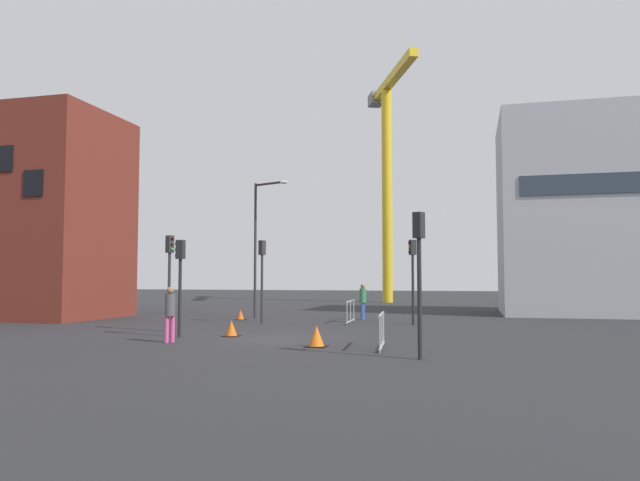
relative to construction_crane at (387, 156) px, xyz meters
name	(u,v)px	position (x,y,z in m)	size (l,w,h in m)	color
ground	(278,338)	(0.27, -31.72, -12.96)	(160.00, 160.00, 0.00)	#28282B
brick_building	(34,216)	(-16.12, -24.63, -7.44)	(8.83, 6.60, 11.03)	maroon
office_block	(596,215)	(14.28, -14.20, -7.07)	(10.93, 8.03, 11.78)	#A8AAB2
construction_crane	(387,156)	(0.00, 0.00, 0.00)	(5.93, 12.63, 19.85)	yellow
streetlamp_tall	(259,237)	(-4.00, -21.98, -8.58)	(2.13, 0.92, 7.30)	#2D2D30
traffic_light_median	(419,260)	(5.69, -36.17, -10.32)	(0.33, 0.39, 3.93)	#232326
traffic_light_island	(413,267)	(4.42, -24.43, -10.32)	(0.38, 0.36, 3.93)	#232326
traffic_light_corner	(170,267)	(-4.83, -30.33, -10.34)	(0.39, 0.34, 3.88)	#2D2D30
traffic_light_verge	(180,271)	(-3.36, -32.27, -10.55)	(0.38, 0.25, 3.56)	#232326
traffic_light_near	(262,267)	(-2.70, -25.15, -10.30)	(0.32, 0.39, 3.96)	#2D2D30
pedestrian_walking	(170,310)	(-2.80, -34.03, -11.86)	(0.34, 0.34, 1.86)	#D14C8C
pedestrian_waiting	(363,299)	(1.60, -21.73, -11.87)	(0.34, 0.34, 1.85)	#33519E
safety_barrier_front	(382,330)	(4.36, -34.07, -12.39)	(0.27, 2.33, 1.08)	#B2B5BA
safety_barrier_left_run	(350,311)	(1.41, -24.10, -12.39)	(0.20, 2.56, 1.08)	#B2B5BA
traffic_cone_by_barrier	(317,337)	(2.30, -34.05, -12.65)	(0.66, 0.66, 0.67)	black
traffic_cone_striped	(231,329)	(-1.60, -31.56, -12.68)	(0.59, 0.59, 0.59)	black
traffic_cone_orange	(241,315)	(-4.52, -23.32, -12.72)	(0.52, 0.52, 0.53)	black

